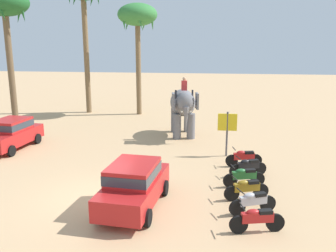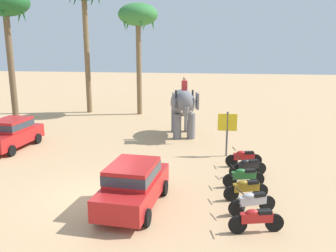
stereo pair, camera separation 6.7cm
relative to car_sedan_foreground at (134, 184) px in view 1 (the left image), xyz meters
name	(u,v)px [view 1 (the left image)]	position (x,y,z in m)	size (l,w,h in m)	color
ground_plane	(98,198)	(-1.60, 0.60, -0.93)	(120.00, 120.00, 0.00)	tan
car_sedan_foreground	(134,184)	(0.00, 0.00, 0.00)	(2.13, 4.22, 1.70)	red
car_parked_far_side	(11,133)	(-8.64, 6.41, 0.00)	(2.08, 4.20, 1.70)	red
elephant_with_mahout	(183,106)	(0.76, 10.60, 1.06)	(2.20, 4.00, 3.88)	slate
motorcycle_nearest_camera	(257,219)	(4.26, -1.21, -0.46)	(1.77, 0.66, 0.94)	black
motorcycle_second_in_row	(253,201)	(4.24, 0.07, -0.46)	(1.69, 0.88, 0.94)	black
motorcycle_mid_row	(246,188)	(4.11, 1.23, -0.46)	(1.73, 0.79, 0.94)	black
motorcycle_fourth_in_row	(244,176)	(4.11, 2.52, -0.46)	(1.76, 0.70, 0.94)	black
motorcycle_far_in_row	(248,166)	(4.37, 3.79, -0.46)	(1.71, 0.84, 0.94)	black
motorcycle_end_of_row	(244,157)	(4.27, 5.11, -0.46)	(1.78, 0.61, 0.94)	black
palm_tree_behind_elephant	(5,7)	(-11.12, 11.07, 7.25)	(3.20, 3.20, 9.41)	brown
palm_tree_near_hut	(138,18)	(-3.63, 17.44, 6.90)	(3.20, 3.20, 9.03)	brown
signboard_yellow	(227,125)	(3.47, 6.68, 0.76)	(1.00, 0.10, 2.40)	#4C4C51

